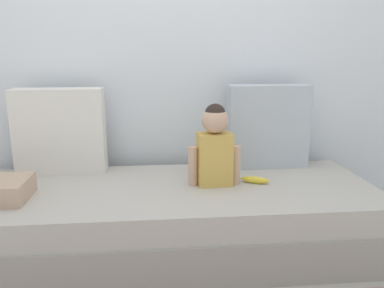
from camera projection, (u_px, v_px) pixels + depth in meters
The scene contains 7 objects.
ground_plane at pixel (170, 247), 2.26m from camera, with size 12.00×12.00×0.00m, color #B2ADA3.
back_wall at pixel (164, 41), 2.53m from camera, with size 5.64×0.10×2.42m, color silver.
couch at pixel (170, 218), 2.21m from camera, with size 2.44×0.90×0.38m.
throw_pillow_left at pixel (60, 131), 2.38m from camera, with size 0.55×0.16×0.54m, color silver.
throw_pillow_right at pixel (268, 126), 2.50m from camera, with size 0.53×0.16×0.55m, color #B2BCC6.
toddler at pixel (215, 145), 2.15m from camera, with size 0.30×0.15×0.47m.
banana at pixel (255, 180), 2.22m from camera, with size 0.17×0.04×0.04m, color yellow.
Camera 1 is at (-0.07, -2.05, 1.14)m, focal length 35.23 mm.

